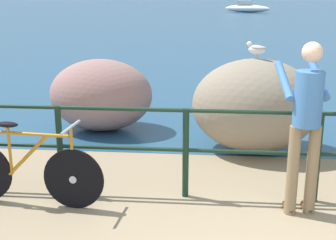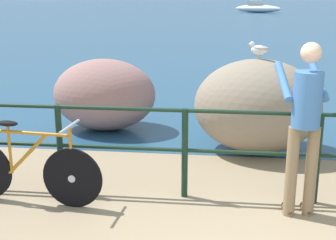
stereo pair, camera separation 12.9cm
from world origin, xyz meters
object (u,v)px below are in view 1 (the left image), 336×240
Objects in this scene: breakwater_boulder_main at (255,105)px; breakwater_boulder_left at (101,95)px; seagull at (257,49)px; sailboat at (247,8)px; person_at_railing at (306,121)px; bicycle at (28,170)px.

breakwater_boulder_left is at bearing 161.88° from breakwater_boulder_main.
sailboat reaches higher than seagull.
sailboat reaches higher than breakwater_boulder_main.
person_at_railing is at bearing -80.70° from breakwater_boulder_main.
person_at_railing is at bearing -71.37° from sailboat.
bicycle is 1.01× the size of breakwater_boulder_left.
breakwater_boulder_main is (2.56, 2.01, 0.27)m from bicycle.
bicycle is 2.81m from breakwater_boulder_left.
bicycle is at bearing 83.00° from person_at_railing.
breakwater_boulder_main is at bearing 0.87° from person_at_railing.
bicycle is at bearing -93.05° from breakwater_boulder_left.
breakwater_boulder_left is 39.08m from sailboat.
person_at_railing is at bearing 6.72° from bicycle.
breakwater_boulder_main is at bearing 43.49° from bicycle.
bicycle is 3.43m from seagull.
person_at_railing is 3.88m from breakwater_boulder_left.
seagull is at bearing 43.93° from bicycle.
person_at_railing is at bearing -45.03° from breakwater_boulder_left.
seagull is at bearing 1.23° from person_at_railing.
sailboat is (2.63, 39.52, -1.04)m from seagull.
sailboat reaches higher than person_at_railing.
sailboat is (5.17, 41.55, 0.03)m from bicycle.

